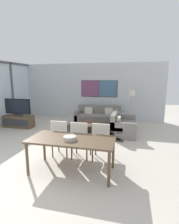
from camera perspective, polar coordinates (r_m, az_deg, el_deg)
The scene contains 14 objects.
ground_plane at distance 4.11m, azimuth -23.40°, elevation -19.95°, with size 24.00×24.00×0.00m, color beige.
wall_back at distance 8.96m, azimuth -0.73°, elevation 6.76°, with size 7.57×0.09×2.80m.
area_rug at distance 6.89m, azimuth 0.72°, elevation -6.37°, with size 2.53×1.83×0.01m.
tv_console at distance 8.04m, azimuth -22.13°, elevation -2.84°, with size 1.29×0.46×0.51m.
television at distance 7.93m, azimuth -22.44°, elevation 1.45°, with size 1.18×0.20×0.71m.
sofa_main at distance 8.11m, azimuth 2.89°, elevation -1.78°, with size 2.02×0.86×0.81m.
sofa_side at distance 6.67m, azimuth 10.45°, elevation -4.75°, with size 0.86×1.46×0.81m.
coffee_table at distance 6.82m, azimuth 0.73°, elevation -4.15°, with size 1.04×1.04×0.37m.
dining_table at distance 3.86m, azimuth -5.86°, elevation -9.65°, with size 1.86×0.87×0.77m.
dining_chair_left at distance 4.69m, azimuth -9.34°, elevation -8.10°, with size 0.46×0.46×0.99m.
dining_chair_centre at distance 4.50m, azimuth -3.03°, elevation -8.82°, with size 0.46×0.46×0.99m.
dining_chair_right at distance 4.40m, azimuth 3.88°, elevation -9.30°, with size 0.46×0.46×0.99m.
fruit_bowl at distance 3.74m, azimuth -6.49°, elevation -8.38°, with size 0.28×0.28×0.08m.
floor_lamp at distance 7.63m, azimuth 13.42°, elevation 5.09°, with size 0.33×0.33×1.56m.
Camera 1 is at (2.25, -2.76, 2.04)m, focal length 28.00 mm.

